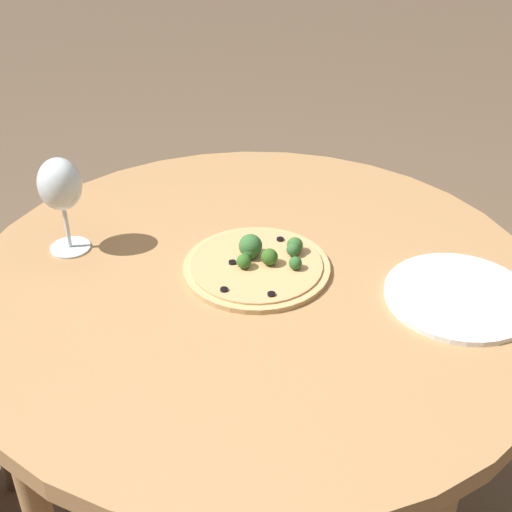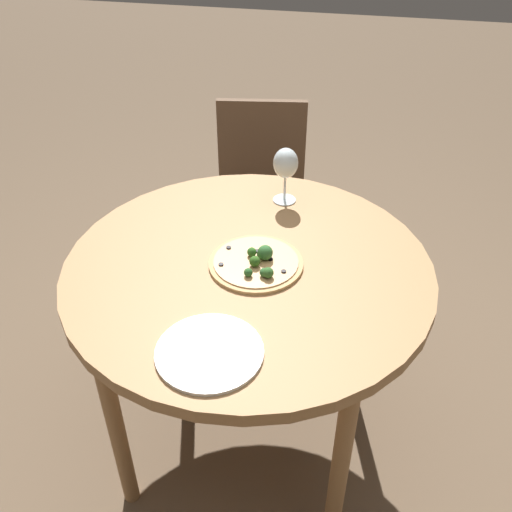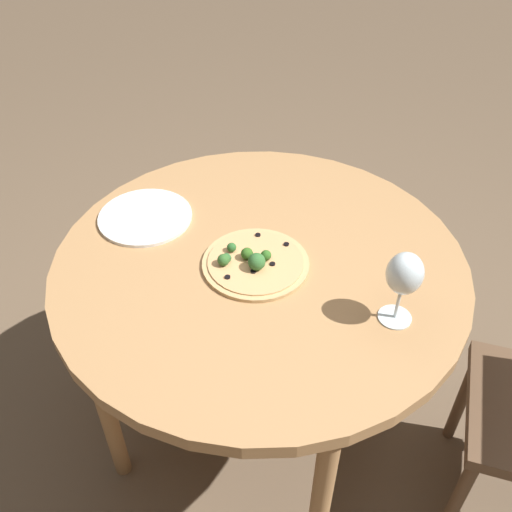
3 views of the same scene
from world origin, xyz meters
name	(u,v)px [view 3 (image 3 of 3)]	position (x,y,z in m)	size (l,w,h in m)	color
ground_plane	(259,428)	(0.00, 0.00, 0.00)	(12.00, 12.00, 0.00)	brown
dining_table	(260,281)	(0.00, 0.00, 0.70)	(1.05, 1.05, 0.78)	#A87A4C
pizza	(255,262)	(0.00, -0.03, 0.79)	(0.27, 0.27, 0.06)	tan
wine_glass	(404,275)	(0.36, -0.04, 0.91)	(0.08, 0.08, 0.19)	silver
plate_near	(145,217)	(-0.36, 0.01, 0.78)	(0.26, 0.26, 0.01)	silver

